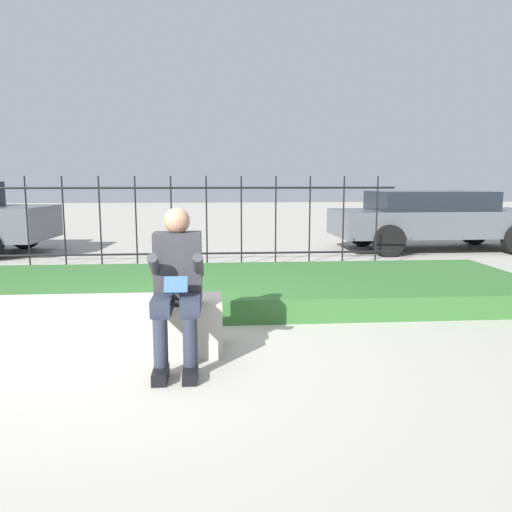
{
  "coord_description": "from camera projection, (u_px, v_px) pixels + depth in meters",
  "views": [
    {
      "loc": [
        0.72,
        -4.24,
        1.47
      ],
      "look_at": [
        1.13,
        1.05,
        0.67
      ],
      "focal_mm": 35.0,
      "sensor_mm": 36.0,
      "label": 1
    }
  ],
  "objects": [
    {
      "name": "iron_fence",
      "position": [
        172.0,
        223.0,
        7.92
      ],
      "size": [
        7.22,
        0.03,
        1.54
      ],
      "color": "black",
      "rests_on": "ground_plane"
    },
    {
      "name": "person_seated_reader",
      "position": [
        177.0,
        280.0,
        3.97
      ],
      "size": [
        0.42,
        0.73,
        1.26
      ],
      "color": "black",
      "rests_on": "ground_plane"
    },
    {
      "name": "car_parked_right",
      "position": [
        434.0,
        218.0,
        10.59
      ],
      "size": [
        4.36,
        1.93,
        1.25
      ],
      "rotation": [
        0.0,
        0.0,
        0.03
      ],
      "color": "#4C5156",
      "rests_on": "ground_plane"
    },
    {
      "name": "grass_berm",
      "position": [
        160.0,
        289.0,
        6.2
      ],
      "size": [
        9.22,
        2.4,
        0.26
      ],
      "color": "#33662D",
      "rests_on": "ground_plane"
    },
    {
      "name": "ground_plane",
      "position": [
        136.0,
        351.0,
        4.34
      ],
      "size": [
        60.0,
        60.0,
        0.0
      ],
      "primitive_type": "plane",
      "color": "#A8A399"
    },
    {
      "name": "stone_bench",
      "position": [
        93.0,
        329.0,
        4.28
      ],
      "size": [
        2.22,
        0.55,
        0.46
      ],
      "color": "#B7B2A3",
      "rests_on": "ground_plane"
    }
  ]
}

